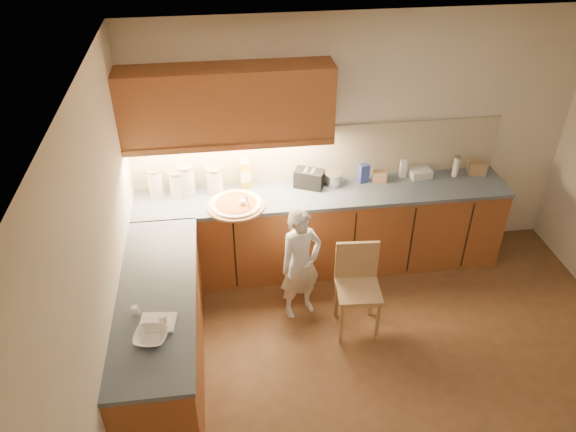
{
  "coord_description": "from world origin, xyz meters",
  "views": [
    {
      "loc": [
        -1.36,
        -2.99,
        3.87
      ],
      "look_at": [
        -0.8,
        1.2,
        1.0
      ],
      "focal_mm": 35.0,
      "sensor_mm": 36.0,
      "label": 1
    }
  ],
  "objects_px": {
    "oil_jug": "(245,174)",
    "toaster": "(309,179)",
    "pizza_on_board": "(236,205)",
    "wooden_chair": "(357,282)",
    "child": "(301,264)"
  },
  "relations": [
    {
      "from": "oil_jug",
      "to": "toaster",
      "type": "bearing_deg",
      "value": -6.52
    },
    {
      "from": "pizza_on_board",
      "to": "wooden_chair",
      "type": "bearing_deg",
      "value": -36.21
    },
    {
      "from": "child",
      "to": "oil_jug",
      "type": "height_order",
      "value": "oil_jug"
    },
    {
      "from": "child",
      "to": "wooden_chair",
      "type": "relative_size",
      "value": 1.33
    },
    {
      "from": "pizza_on_board",
      "to": "oil_jug",
      "type": "distance_m",
      "value": 0.39
    },
    {
      "from": "oil_jug",
      "to": "toaster",
      "type": "height_order",
      "value": "oil_jug"
    },
    {
      "from": "child",
      "to": "toaster",
      "type": "distance_m",
      "value": 0.94
    },
    {
      "from": "child",
      "to": "wooden_chair",
      "type": "bearing_deg",
      "value": -46.49
    },
    {
      "from": "oil_jug",
      "to": "toaster",
      "type": "distance_m",
      "value": 0.64
    },
    {
      "from": "pizza_on_board",
      "to": "child",
      "type": "relative_size",
      "value": 0.48
    },
    {
      "from": "pizza_on_board",
      "to": "wooden_chair",
      "type": "relative_size",
      "value": 0.64
    },
    {
      "from": "wooden_chair",
      "to": "toaster",
      "type": "xyz_separation_m",
      "value": [
        -0.28,
        1.04,
        0.51
      ]
    },
    {
      "from": "pizza_on_board",
      "to": "child",
      "type": "height_order",
      "value": "child"
    },
    {
      "from": "pizza_on_board",
      "to": "wooden_chair",
      "type": "height_order",
      "value": "pizza_on_board"
    },
    {
      "from": "wooden_chair",
      "to": "toaster",
      "type": "relative_size",
      "value": 2.65
    }
  ]
}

